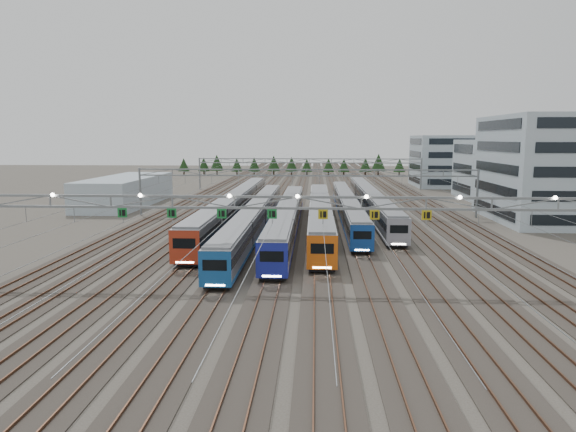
{
  "coord_description": "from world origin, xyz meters",
  "views": [
    {
      "loc": [
        1.53,
        -44.8,
        12.91
      ],
      "look_at": [
        -1.76,
        17.16,
        3.5
      ],
      "focal_mm": 32.0,
      "sensor_mm": 36.0,
      "label": 1
    }
  ],
  "objects_px": {
    "train_f": "(370,201)",
    "gantry_near": "(297,205)",
    "train_c": "(288,217)",
    "depot_bldg_north": "(456,161)",
    "gantry_mid": "(306,178)",
    "train_d": "(320,213)",
    "depot_bldg_south": "(554,169)",
    "train_b": "(256,216)",
    "gantry_far": "(309,164)",
    "depot_bldg_mid": "(495,169)",
    "train_e": "(347,206)",
    "west_shed": "(126,191)",
    "train_a": "(235,205)"
  },
  "relations": [
    {
      "from": "gantry_mid",
      "to": "train_d",
      "type": "bearing_deg",
      "value": -79.01
    },
    {
      "from": "gantry_near",
      "to": "train_c",
      "type": "bearing_deg",
      "value": 94.95
    },
    {
      "from": "depot_bldg_north",
      "to": "west_shed",
      "type": "xyz_separation_m",
      "value": [
        -75.05,
        -43.06,
        -4.12
      ]
    },
    {
      "from": "gantry_mid",
      "to": "train_f",
      "type": "bearing_deg",
      "value": 24.34
    },
    {
      "from": "train_b",
      "to": "train_d",
      "type": "xyz_separation_m",
      "value": [
        9.0,
        2.49,
        0.13
      ]
    },
    {
      "from": "train_a",
      "to": "train_b",
      "type": "bearing_deg",
      "value": -66.73
    },
    {
      "from": "train_e",
      "to": "west_shed",
      "type": "xyz_separation_m",
      "value": [
        -42.25,
        15.43,
        0.71
      ]
    },
    {
      "from": "train_d",
      "to": "gantry_near",
      "type": "relative_size",
      "value": 0.92
    },
    {
      "from": "train_d",
      "to": "depot_bldg_south",
      "type": "bearing_deg",
      "value": 13.9
    },
    {
      "from": "train_c",
      "to": "depot_bldg_south",
      "type": "relative_size",
      "value": 2.37
    },
    {
      "from": "gantry_near",
      "to": "gantry_mid",
      "type": "bearing_deg",
      "value": 89.93
    },
    {
      "from": "train_c",
      "to": "depot_bldg_north",
      "type": "bearing_deg",
      "value": 59.62
    },
    {
      "from": "train_d",
      "to": "gantry_mid",
      "type": "bearing_deg",
      "value": 100.99
    },
    {
      "from": "train_b",
      "to": "gantry_mid",
      "type": "distance_m",
      "value": 16.2
    },
    {
      "from": "train_f",
      "to": "gantry_near",
      "type": "relative_size",
      "value": 1.1
    },
    {
      "from": "train_a",
      "to": "west_shed",
      "type": "relative_size",
      "value": 2.18
    },
    {
      "from": "gantry_far",
      "to": "west_shed",
      "type": "xyz_separation_m",
      "value": [
        -35.5,
        -31.44,
        -3.67
      ]
    },
    {
      "from": "train_c",
      "to": "train_e",
      "type": "distance_m",
      "value": 15.68
    },
    {
      "from": "train_b",
      "to": "train_f",
      "type": "relative_size",
      "value": 0.96
    },
    {
      "from": "train_b",
      "to": "depot_bldg_south",
      "type": "bearing_deg",
      "value": 14.22
    },
    {
      "from": "train_a",
      "to": "train_d",
      "type": "xyz_separation_m",
      "value": [
        13.5,
        -7.97,
        -0.06
      ]
    },
    {
      "from": "train_b",
      "to": "train_c",
      "type": "distance_m",
      "value": 4.54
    },
    {
      "from": "train_e",
      "to": "gantry_mid",
      "type": "bearing_deg",
      "value": 164.58
    },
    {
      "from": "train_f",
      "to": "depot_bldg_north",
      "type": "relative_size",
      "value": 2.83
    },
    {
      "from": "train_f",
      "to": "gantry_far",
      "type": "height_order",
      "value": "gantry_far"
    },
    {
      "from": "train_a",
      "to": "west_shed",
      "type": "distance_m",
      "value": 29.72
    },
    {
      "from": "gantry_mid",
      "to": "depot_bldg_south",
      "type": "bearing_deg",
      "value": -3.77
    },
    {
      "from": "train_b",
      "to": "train_a",
      "type": "bearing_deg",
      "value": 113.27
    },
    {
      "from": "train_c",
      "to": "train_f",
      "type": "height_order",
      "value": "train_c"
    },
    {
      "from": "depot_bldg_south",
      "to": "depot_bldg_mid",
      "type": "distance_m",
      "value": 30.5
    },
    {
      "from": "train_b",
      "to": "train_f",
      "type": "xyz_separation_m",
      "value": [
        18.0,
        19.17,
        0.03
      ]
    },
    {
      "from": "train_a",
      "to": "gantry_far",
      "type": "xyz_separation_m",
      "value": [
        11.25,
        48.62,
        4.13
      ]
    },
    {
      "from": "gantry_mid",
      "to": "train_a",
      "type": "bearing_deg",
      "value": -162.16
    },
    {
      "from": "train_e",
      "to": "depot_bldg_south",
      "type": "distance_m",
      "value": 32.61
    },
    {
      "from": "train_c",
      "to": "train_a",
      "type": "bearing_deg",
      "value": 129.09
    },
    {
      "from": "gantry_mid",
      "to": "train_c",
      "type": "bearing_deg",
      "value": -98.7
    },
    {
      "from": "depot_bldg_south",
      "to": "train_f",
      "type": "bearing_deg",
      "value": 164.47
    },
    {
      "from": "train_c",
      "to": "train_d",
      "type": "xyz_separation_m",
      "value": [
        4.5,
        3.11,
        0.05
      ]
    },
    {
      "from": "train_e",
      "to": "train_c",
      "type": "bearing_deg",
      "value": -125.03
    },
    {
      "from": "depot_bldg_mid",
      "to": "west_shed",
      "type": "relative_size",
      "value": 0.53
    },
    {
      "from": "train_e",
      "to": "train_a",
      "type": "bearing_deg",
      "value": -174.42
    },
    {
      "from": "depot_bldg_north",
      "to": "train_f",
      "type": "bearing_deg",
      "value": -118.78
    },
    {
      "from": "west_shed",
      "to": "depot_bldg_north",
      "type": "bearing_deg",
      "value": 29.84
    },
    {
      "from": "depot_bldg_north",
      "to": "gantry_mid",
      "type": "bearing_deg",
      "value": -124.94
    },
    {
      "from": "depot_bldg_south",
      "to": "west_shed",
      "type": "relative_size",
      "value": 0.73
    },
    {
      "from": "train_d",
      "to": "train_b",
      "type": "bearing_deg",
      "value": -164.51
    },
    {
      "from": "train_b",
      "to": "gantry_far",
      "type": "relative_size",
      "value": 1.05
    },
    {
      "from": "train_d",
      "to": "depot_bldg_mid",
      "type": "bearing_deg",
      "value": 46.13
    },
    {
      "from": "depot_bldg_south",
      "to": "depot_bldg_north",
      "type": "distance_m",
      "value": 59.2
    },
    {
      "from": "train_d",
      "to": "train_f",
      "type": "distance_m",
      "value": 18.95
    }
  ]
}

